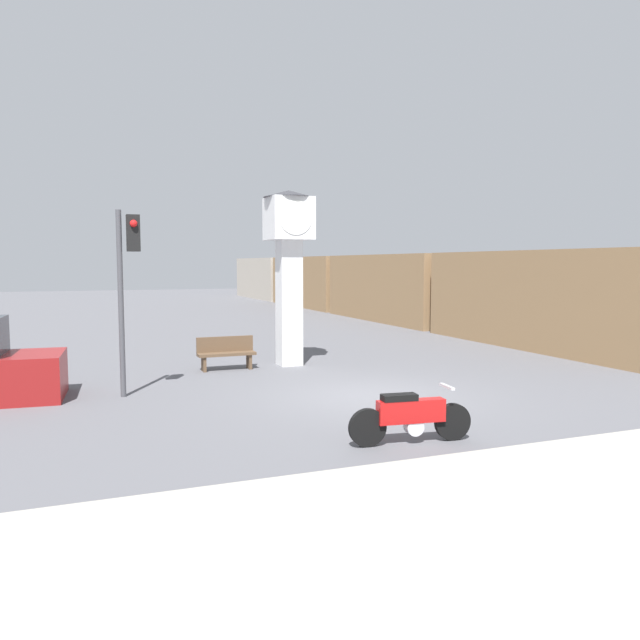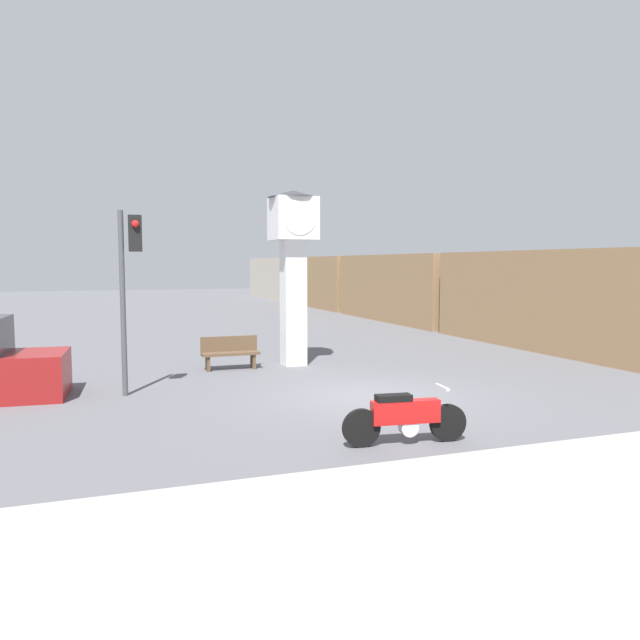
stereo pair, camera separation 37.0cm
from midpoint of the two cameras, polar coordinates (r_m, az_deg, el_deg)
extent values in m
plane|color=#56565B|center=(14.00, 3.96, -7.00)|extent=(120.00, 120.00, 0.00)
cylinder|color=black|center=(10.76, 11.05, -9.12)|extent=(0.63, 0.18, 0.63)
cylinder|color=black|center=(10.21, 3.31, -9.81)|extent=(0.63, 0.18, 0.63)
cube|color=#B71414|center=(10.41, 7.30, -8.26)|extent=(1.17, 0.37, 0.38)
cube|color=black|center=(10.28, 6.23, -7.04)|extent=(0.61, 0.31, 0.10)
cylinder|color=silver|center=(10.49, 7.55, -9.62)|extent=(0.32, 0.24, 0.29)
cube|color=silver|center=(10.58, 10.55, -6.00)|extent=(0.12, 0.46, 0.04)
cube|color=white|center=(18.07, -3.43, 1.56)|extent=(0.64, 0.64, 3.62)
cube|color=white|center=(18.07, -3.48, 9.22)|extent=(1.21, 1.21, 1.21)
cylinder|color=white|center=(17.49, -2.84, 9.36)|extent=(0.97, 0.02, 0.97)
cone|color=#333338|center=(18.14, -3.49, 11.44)|extent=(1.45, 1.45, 0.20)
cube|color=olive|center=(23.36, 19.47, 1.82)|extent=(2.80, 10.62, 3.40)
cube|color=olive|center=(32.65, 6.43, 2.96)|extent=(2.80, 10.62, 3.40)
cube|color=olive|center=(42.87, -0.65, 3.52)|extent=(2.80, 10.62, 3.40)
cube|color=#ADA393|center=(53.49, -4.96, 3.83)|extent=(2.80, 10.62, 3.40)
cylinder|color=#47474C|center=(14.42, -18.44, 1.36)|extent=(0.12, 0.12, 4.12)
cube|color=black|center=(14.42, -17.42, 7.59)|extent=(0.28, 0.24, 0.80)
sphere|color=red|center=(14.29, -17.40, 8.42)|extent=(0.16, 0.16, 0.16)
cube|color=brown|center=(17.53, -9.13, -3.09)|extent=(1.60, 0.44, 0.08)
cube|color=brown|center=(17.68, -9.28, -2.20)|extent=(1.60, 0.06, 0.44)
cube|color=brown|center=(17.44, -11.18, -3.98)|extent=(0.08, 0.35, 0.41)
cube|color=brown|center=(17.71, -7.09, -3.78)|extent=(0.08, 0.35, 0.41)
camera|label=1|loc=(0.18, -90.78, -0.07)|focal=35.00mm
camera|label=2|loc=(0.18, 89.22, 0.07)|focal=35.00mm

